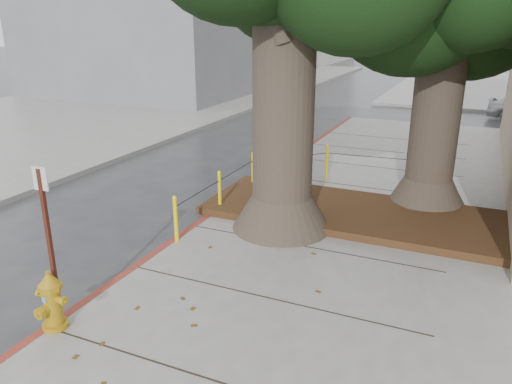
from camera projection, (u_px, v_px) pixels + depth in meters
ground at (237, 299)px, 8.01m from camera, size 140.00×140.00×0.00m
sidewalk_opposite at (52, 119)px, 22.01m from camera, size 14.00×60.00×0.15m
curb_red at (206, 221)px, 10.91m from camera, size 0.14×26.00×0.16m
planter_bed at (352, 213)px, 10.95m from camera, size 6.40×2.60×0.16m
bollard_ring at (285, 178)px, 11.90m from camera, size 3.79×5.39×0.95m
fire_hydrant at (52, 300)px, 6.88m from camera, size 0.46×0.41×0.87m
signpost at (49, 238)px, 6.75m from camera, size 0.23×0.06×2.30m
car_dark at (185, 90)px, 27.58m from camera, size 1.52×3.72×1.08m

